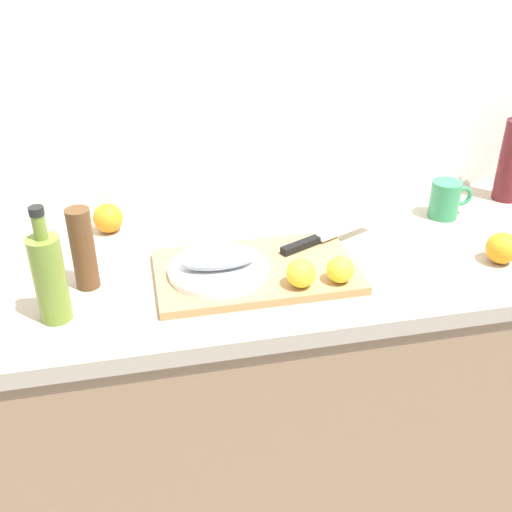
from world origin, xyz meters
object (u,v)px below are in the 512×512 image
Objects in this scene: olive_oil_bottle at (49,276)px; coffee_mug_0 at (446,199)px; chef_knife at (317,239)px; white_plate at (218,269)px; lemon_0 at (301,273)px; fish_fillet at (218,260)px; cutting_board at (256,271)px; orange_0 at (502,248)px; pepper_mill at (83,249)px.

olive_oil_bottle is 1.03m from coffee_mug_0.
olive_oil_bottle reaches higher than chef_knife.
olive_oil_bottle is at bearing -167.75° from white_plate.
lemon_0 is (-0.09, -0.18, 0.02)m from chef_knife.
fish_fillet is 0.62× the size of chef_knife.
white_plate is 0.19m from lemon_0.
fish_fillet is at bearing -163.41° from coffee_mug_0.
cutting_board is 2.69× the size of fish_fillet.
white_plate is 0.67m from orange_0.
cutting_board is 1.82× the size of olive_oil_bottle.
olive_oil_bottle is at bearing 178.10° from lemon_0.
fish_fillet is 0.68× the size of olive_oil_bottle.
pepper_mill is at bearing 61.73° from olive_oil_bottle.
orange_0 is (0.41, -0.15, 0.01)m from chef_knife.
pepper_mill is (-0.45, 0.13, 0.04)m from lemon_0.
pepper_mill reaches higher than white_plate.
cutting_board is at bearing -5.09° from pepper_mill.
pepper_mill is at bearing 160.76° from chef_knife.
fish_fillet is at bearing -7.20° from pepper_mill.
white_plate is at bearing 174.22° from chef_knife.
olive_oil_bottle is at bearing -118.27° from pepper_mill.
lemon_0 is at bearing -29.28° from white_plate.
fish_fillet is at bearing 12.25° from olive_oil_bottle.
fish_fillet is (0.00, 0.00, 0.03)m from white_plate.
orange_0 is at bearing -6.27° from cutting_board.
lemon_0 is at bearing -15.89° from pepper_mill.
cutting_board is 6.13× the size of orange_0.
fish_fillet reaches higher than white_plate.
cutting_board is 0.10m from fish_fillet.
chef_knife is at bearing 26.52° from cutting_board.
chef_knife is at bearing 62.72° from lemon_0.
orange_0 is (0.50, 0.03, -0.01)m from lemon_0.
cutting_board is at bearing -161.30° from coffee_mug_0.
cutting_board is 0.58m from orange_0.
coffee_mug_0 is 0.63× the size of pepper_mill.
pepper_mill reaches higher than fish_fillet.
pepper_mill is (-0.37, 0.03, 0.08)m from cutting_board.
pepper_mill is (-0.94, -0.16, 0.04)m from coffee_mug_0.
fish_fillet is at bearing 174.22° from chef_knife.
coffee_mug_0 is (0.56, 0.19, 0.04)m from cutting_board.
chef_knife is at bearing 18.92° from white_plate.
olive_oil_bottle reaches higher than orange_0.
pepper_mill reaches higher than cutting_board.
fish_fillet is at bearing 150.72° from lemon_0.
white_plate is at bearing 174.80° from orange_0.
olive_oil_bottle is at bearing -169.76° from cutting_board.
white_plate is at bearing 0.00° from fish_fillet.
coffee_mug_0 is at bearing 30.52° from lemon_0.
pepper_mill is (-0.55, -0.05, 0.06)m from chef_knife.
white_plate is at bearing -7.20° from pepper_mill.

